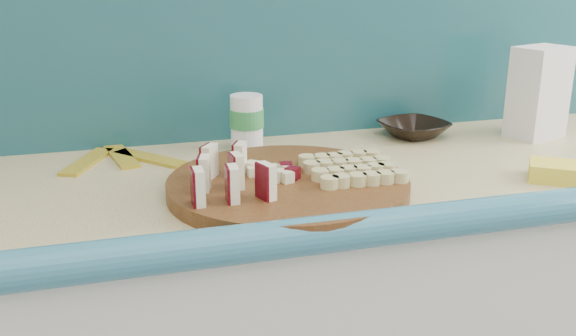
{
  "coord_description": "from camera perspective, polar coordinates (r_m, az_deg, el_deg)",
  "views": [
    {
      "loc": [
        -0.38,
        0.35,
        1.31
      ],
      "look_at": [
        -0.08,
        1.39,
        0.96
      ],
      "focal_mm": 40.0,
      "sensor_mm": 36.0,
      "label": 1
    }
  ],
  "objects": [
    {
      "name": "backsplash",
      "position": [
        1.52,
        2.48,
        12.36
      ],
      "size": [
        2.2,
        0.02,
        0.5
      ],
      "primitive_type": "cube",
      "color": "teal",
      "rests_on": "kitchen_counter"
    },
    {
      "name": "cutting_board",
      "position": [
        1.15,
        0.0,
        -1.59
      ],
      "size": [
        0.44,
        0.44,
        0.03
      ],
      "primitive_type": "cylinder",
      "rotation": [
        0.0,
        0.0,
        -0.02
      ],
      "color": "#42200E",
      "rests_on": "kitchen_counter"
    },
    {
      "name": "apple_wedges",
      "position": [
        1.09,
        -5.51,
        -0.48
      ],
      "size": [
        0.13,
        0.17,
        0.06
      ],
      "color": "#FEF5CB",
      "rests_on": "cutting_board"
    },
    {
      "name": "apple_chunks",
      "position": [
        1.14,
        -1.32,
        -0.56
      ],
      "size": [
        0.06,
        0.08,
        0.02
      ],
      "color": "#FBF4C8",
      "rests_on": "cutting_board"
    },
    {
      "name": "banana_slices",
      "position": [
        1.18,
        5.62,
        -0.01
      ],
      "size": [
        0.17,
        0.17,
        0.02
      ],
      "color": "#CDC17D",
      "rests_on": "cutting_board"
    },
    {
      "name": "brown_bowl",
      "position": [
        1.55,
        11.11,
        3.42
      ],
      "size": [
        0.19,
        0.19,
        0.04
      ],
      "primitive_type": "imported",
      "rotation": [
        0.0,
        0.0,
        0.25
      ],
      "color": "black",
      "rests_on": "kitchen_counter"
    },
    {
      "name": "flour_bag",
      "position": [
        1.61,
        21.39,
        6.27
      ],
      "size": [
        0.14,
        0.12,
        0.21
      ],
      "primitive_type": "cube",
      "rotation": [
        0.0,
        0.0,
        0.31
      ],
      "color": "white",
      "rests_on": "kitchen_counter"
    },
    {
      "name": "canister",
      "position": [
        1.41,
        -3.69,
        4.17
      ],
      "size": [
        0.07,
        0.07,
        0.12
      ],
      "rotation": [
        0.0,
        0.0,
        0.15
      ],
      "color": "white",
      "rests_on": "kitchen_counter"
    },
    {
      "name": "sponge",
      "position": [
        1.32,
        23.07,
        -0.33
      ],
      "size": [
        0.14,
        0.13,
        0.03
      ],
      "primitive_type": "cube",
      "rotation": [
        0.0,
        0.0,
        -0.63
      ],
      "color": "#FFE743",
      "rests_on": "kitchen_counter"
    },
    {
      "name": "banana_peel",
      "position": [
        1.39,
        -14.74,
        0.83
      ],
      "size": [
        0.26,
        0.21,
        0.01
      ],
      "rotation": [
        0.0,
        0.0,
        0.02
      ],
      "color": "gold",
      "rests_on": "kitchen_counter"
    }
  ]
}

